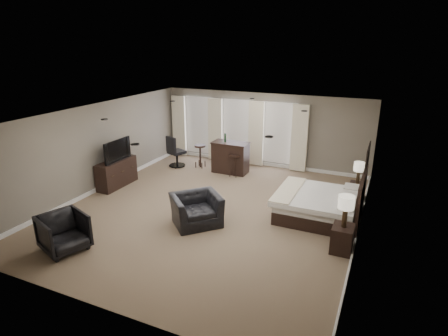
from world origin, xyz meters
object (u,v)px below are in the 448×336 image
at_px(nightstand_far, 356,192).
at_px(tv, 115,158).
at_px(armchair_near, 196,205).
at_px(bar_counter, 230,157).
at_px(lamp_near, 345,212).
at_px(lamp_far, 359,173).
at_px(nightstand_near, 342,239).
at_px(armchair_far, 64,231).
at_px(bar_stool_left, 200,156).
at_px(dresser, 117,173).
at_px(desk_chair, 177,151).
at_px(bed, 315,193).
at_px(bar_stool_right, 234,165).

relative_size(nightstand_far, tv, 0.47).
relative_size(armchair_near, bar_counter, 0.93).
bearing_deg(bar_counter, lamp_near, -41.31).
relative_size(lamp_far, bar_counter, 0.50).
height_order(tv, armchair_near, armchair_near).
xyz_separation_m(nightstand_near, lamp_near, (0.00, 0.00, 0.64)).
relative_size(lamp_far, armchair_near, 0.54).
height_order(armchair_far, bar_stool_left, armchair_far).
bearing_deg(nightstand_near, armchair_near, -177.51).
bearing_deg(dresser, armchair_near, -19.65).
height_order(armchair_near, desk_chair, desk_chair).
xyz_separation_m(bar_counter, desk_chair, (-2.01, -0.19, 0.03)).
bearing_deg(nightstand_far, lamp_far, 0.00).
relative_size(lamp_near, tv, 0.61).
relative_size(lamp_near, lamp_far, 1.13).
xyz_separation_m(bed, desk_chair, (-5.32, 2.05, -0.08)).
relative_size(nightstand_near, desk_chair, 0.52).
distance_m(nightstand_near, tv, 7.03).
height_order(lamp_far, desk_chair, lamp_far).
distance_m(lamp_far, armchair_far, 7.64).
xyz_separation_m(bar_stool_right, desk_chair, (-2.28, 0.11, 0.19)).
bearing_deg(armchair_far, bar_stool_left, 19.39).
bearing_deg(dresser, nightstand_near, -8.90).
height_order(tv, armchair_far, tv).
relative_size(bed, armchair_far, 2.23).
xyz_separation_m(armchair_far, desk_chair, (-0.74, 5.91, 0.11)).
relative_size(armchair_far, desk_chair, 0.81).
xyz_separation_m(lamp_far, armchair_near, (-3.46, -3.05, -0.34)).
bearing_deg(bar_counter, desk_chair, -174.65).
distance_m(lamp_near, dresser, 7.02).
xyz_separation_m(nightstand_far, lamp_near, (0.00, -2.90, 0.67)).
xyz_separation_m(nightstand_near, bar_counter, (-4.20, 3.69, 0.24)).
distance_m(bed, nightstand_near, 1.74).
height_order(lamp_near, desk_chair, lamp_near).
relative_size(bed, tv, 1.77).
relative_size(tv, bar_counter, 0.93).
distance_m(lamp_near, bar_counter, 5.61).
bearing_deg(armchair_near, bar_stool_left, 70.45).
height_order(tv, bar_stool_right, tv).
relative_size(nightstand_near, armchair_near, 0.51).
height_order(bed, lamp_near, bed).
bearing_deg(bar_stool_right, nightstand_far, -7.10).
distance_m(tv, bar_stool_left, 3.11).
bearing_deg(bed, nightstand_near, -58.46).
distance_m(armchair_far, desk_chair, 5.96).
bearing_deg(lamp_near, bed, 121.54).
distance_m(dresser, armchair_far, 3.78).
bearing_deg(dresser, bar_stool_right, 37.66).
xyz_separation_m(lamp_near, dresser, (-6.92, 1.08, -0.52)).
height_order(dresser, armchair_near, armchair_near).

